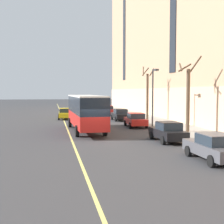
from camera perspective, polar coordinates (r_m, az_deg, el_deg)
ground_plane at (r=25.07m, az=-2.76°, el=-5.21°), size 260.00×260.00×0.00m
sidewalk at (r=30.54m, az=13.81°, el=-3.55°), size 5.28×160.00×0.15m
city_bus at (r=30.49m, az=-4.82°, el=0.27°), size 2.98×11.56×3.52m
parked_car_black_2 at (r=42.00m, az=1.51°, el=-0.48°), size 1.96×4.40×1.56m
parked_car_black_3 at (r=24.77m, az=10.17°, el=-3.55°), size 1.95×4.31×1.56m
parked_car_red_4 at (r=34.34m, az=4.34°, el=-1.46°), size 2.10×4.37×1.56m
parked_car_red_5 at (r=51.52m, az=-0.87°, el=0.31°), size 2.08×4.61×1.56m
parked_car_darkgray_6 at (r=18.59m, az=18.19°, el=-6.13°), size 2.00×4.51×1.56m
parked_car_champagne_7 at (r=59.14m, az=-2.21°, el=0.76°), size 2.07×4.74×1.56m
taxi_cab at (r=44.48m, az=-8.56°, el=-0.28°), size 2.07×4.42×1.56m
street_tree_mid_block at (r=29.90m, az=13.71°, el=3.00°), size 1.99×1.67×7.02m
street_tree_far_uptown at (r=41.68m, az=6.47°, el=3.37°), size 1.54×1.35×7.09m
street_lamp at (r=33.67m, az=7.59°, el=3.85°), size 0.36×1.48×6.14m
fire_hydrant at (r=31.61m, az=8.70°, el=-2.47°), size 0.42×0.24×0.72m
lane_centerline at (r=27.83m, az=-7.69°, el=-4.33°), size 0.16×140.00×0.01m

